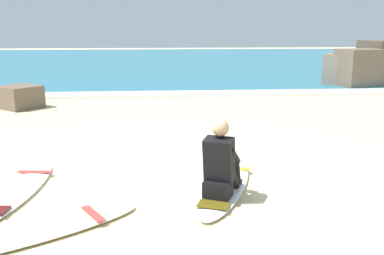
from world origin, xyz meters
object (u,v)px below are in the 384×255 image
surfboard_main (225,186)px  shoreline_rock (19,97)px  surfboard_spare_near (17,190)px  surfer_seated (221,165)px  surfboard_spare_far (32,233)px

surfboard_main → shoreline_rock: 7.65m
surfboard_spare_near → surfboard_main: bearing=-1.0°
surfboard_main → surfer_seated: (-0.12, -0.35, 0.40)m
surfboard_spare_far → surfboard_spare_near: bearing=113.2°
surfboard_spare_near → surfboard_spare_far: bearing=-66.8°
shoreline_rock → surfboard_spare_near: bearing=-73.5°
surfer_seated → surfboard_main: bearing=71.7°
surfboard_spare_near → surfboard_spare_far: 1.33m
surfboard_main → surfboard_spare_far: same height
surfer_seated → shoreline_rock: surfer_seated is taller
surfboard_main → surfboard_spare_near: bearing=179.0°
surfboard_main → shoreline_rock: shoreline_rock is taller
surfboard_spare_far → surfer_seated: bearing=21.8°
surfboard_spare_far → shoreline_rock: size_ratio=2.34×
surfboard_main → surfboard_spare_far: 2.46m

